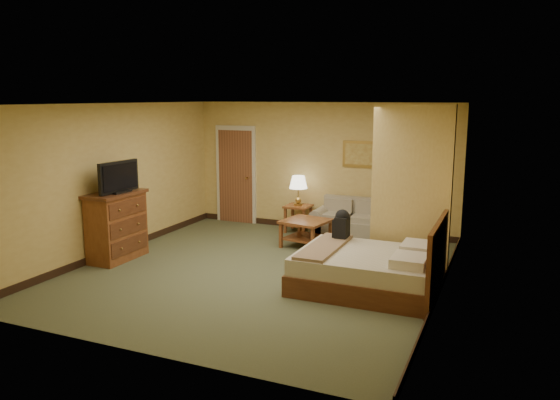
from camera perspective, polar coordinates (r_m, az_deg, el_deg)
The scene contains 17 objects.
floor at distance 8.65m, azimuth -2.23°, elevation -7.48°, with size 6.00×6.00×0.00m, color #4E5436.
ceiling at distance 8.22m, azimuth -2.36°, elevation 10.01°, with size 6.00×6.00×0.00m, color white.
back_wall at distance 11.09m, azimuth 4.41°, elevation 3.43°, with size 5.50×0.02×2.60m, color tan.
left_wall at distance 9.83m, azimuth -16.93°, elevation 2.06°, with size 0.02×6.00×2.60m, color tan.
right_wall at distance 7.59m, azimuth 16.80°, elevation -0.39°, with size 0.02×6.00×2.60m, color tan.
partition at distance 8.57m, azimuth 13.54°, elevation 1.01°, with size 1.20×0.15×2.60m, color tan.
door at distance 11.86m, azimuth -4.62°, elevation 2.60°, with size 0.94×0.16×2.10m.
baseboard at distance 11.31m, azimuth 4.30°, elevation -2.82°, with size 5.50×0.02×0.12m, color black.
loveseat at distance 10.65m, azimuth 7.52°, elevation -2.67°, with size 1.54×0.72×0.78m.
side_table at distance 11.05m, azimuth 1.91°, elevation -1.50°, with size 0.50×0.50×0.55m.
table_lamp at distance 10.93m, azimuth 1.93°, elevation 1.79°, with size 0.36×0.36×0.60m.
coffee_table at distance 9.98m, azimuth 2.73°, elevation -2.88°, with size 0.89×0.89×0.50m.
wall_picture at distance 10.81m, azimuth 8.29°, elevation 4.76°, with size 0.67×0.04×0.52m.
dresser at distance 9.54m, azimuth -16.70°, elevation -2.59°, with size 0.57×1.08×1.15m.
tv at distance 9.33m, azimuth -16.50°, elevation 2.23°, with size 0.24×0.86×0.52m.
bed at distance 7.89m, azimuth 9.55°, elevation -7.19°, with size 1.97×1.67×1.08m.
backpack at distance 8.43m, azimuth 6.52°, elevation -2.51°, with size 0.22×0.28×0.48m.
Camera 1 is at (3.55, -7.41, 2.70)m, focal length 35.00 mm.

